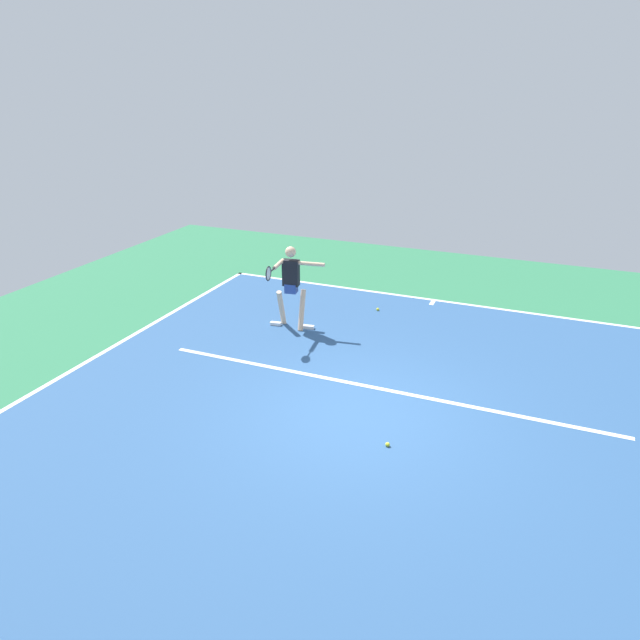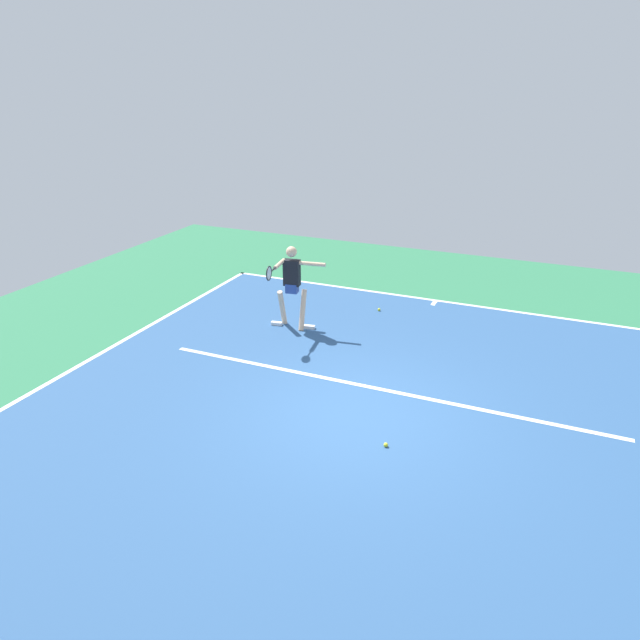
# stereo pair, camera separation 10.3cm
# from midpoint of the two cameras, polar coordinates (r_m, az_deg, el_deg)

# --- Properties ---
(ground_plane) EXTENTS (19.74, 19.74, 0.00)m
(ground_plane) POSITION_cam_midpoint_polar(r_m,az_deg,el_deg) (9.58, 3.87, -9.11)
(ground_plane) COLOR #2D754C
(court_surface) EXTENTS (10.82, 11.31, 0.00)m
(court_surface) POSITION_cam_midpoint_polar(r_m,az_deg,el_deg) (9.58, 3.87, -9.10)
(court_surface) COLOR #2D5484
(court_surface) RESTS_ON ground_plane
(court_line_baseline_near) EXTENTS (10.82, 0.10, 0.01)m
(court_line_baseline_near) POSITION_cam_midpoint_polar(r_m,az_deg,el_deg) (14.48, 11.34, 1.87)
(court_line_baseline_near) COLOR white
(court_line_baseline_near) RESTS_ON ground_plane
(court_line_sideline_right) EXTENTS (0.10, 11.31, 0.01)m
(court_line_sideline_right) POSITION_cam_midpoint_polar(r_m,az_deg,el_deg) (12.19, -20.64, -3.29)
(court_line_sideline_right) COLOR white
(court_line_sideline_right) RESTS_ON ground_plane
(court_line_service) EXTENTS (8.12, 0.10, 0.01)m
(court_line_service) POSITION_cam_midpoint_polar(r_m,az_deg,el_deg) (10.35, 5.62, -6.56)
(court_line_service) COLOR white
(court_line_service) RESTS_ON ground_plane
(court_line_centre_mark) EXTENTS (0.10, 0.30, 0.01)m
(court_line_centre_mark) POSITION_cam_midpoint_polar(r_m,az_deg,el_deg) (14.30, 11.16, 1.61)
(court_line_centre_mark) COLOR white
(court_line_centre_mark) RESTS_ON ground_plane
(tennis_player) EXTENTS (1.21, 1.30, 1.80)m
(tennis_player) POSITION_cam_midpoint_polar(r_m,az_deg,el_deg) (12.33, -2.51, 3.70)
(tennis_player) COLOR beige
(tennis_player) RESTS_ON ground_plane
(tennis_ball_by_sideline) EXTENTS (0.07, 0.07, 0.07)m
(tennis_ball_by_sideline) POSITION_cam_midpoint_polar(r_m,az_deg,el_deg) (13.64, 5.94, 1.01)
(tennis_ball_by_sideline) COLOR yellow
(tennis_ball_by_sideline) RESTS_ON ground_plane
(tennis_ball_near_service_line) EXTENTS (0.07, 0.07, 0.07)m
(tennis_ball_near_service_line) POSITION_cam_midpoint_polar(r_m,az_deg,el_deg) (8.86, 6.72, -11.90)
(tennis_ball_near_service_line) COLOR yellow
(tennis_ball_near_service_line) RESTS_ON ground_plane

